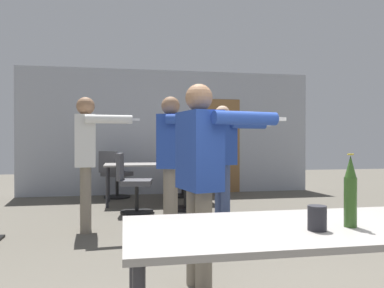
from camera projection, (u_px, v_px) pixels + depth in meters
name	position (u px, v px, depth m)	size (l,w,h in m)	color
back_wall	(171.00, 133.00, 8.07)	(6.27, 0.12, 2.65)	#A3A8B2
conference_table_near	(358.00, 233.00, 1.91)	(2.36, 0.77, 0.72)	gray
conference_table_far	(158.00, 167.00, 6.81)	(1.93, 0.76, 0.72)	gray
person_left_plaid	(172.00, 152.00, 4.53)	(0.73, 0.82, 1.67)	slate
person_near_casual	(201.00, 166.00, 2.88)	(0.81, 0.60, 1.57)	slate
person_right_polo	(223.00, 151.00, 5.42)	(0.85, 0.64, 1.65)	#3D4C75
person_center_tall	(87.00, 150.00, 4.69)	(0.80, 0.64, 1.69)	slate
office_chair_near_pushed	(190.00, 184.00, 6.17)	(0.62, 0.57, 0.90)	black
office_chair_mid_tucked	(132.00, 185.00, 5.90)	(0.58, 0.52, 0.94)	black
office_chair_far_right	(184.00, 175.00, 7.69)	(0.66, 0.68, 0.91)	black
office_chair_far_left	(114.00, 176.00, 7.40)	(0.68, 0.69, 0.93)	black
beer_bottle	(350.00, 192.00, 1.81)	(0.06, 0.06, 0.36)	#2D511E
drink_cup	(317.00, 218.00, 1.74)	(0.09, 0.09, 0.12)	#232328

